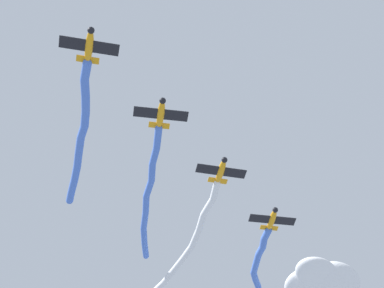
{
  "coord_description": "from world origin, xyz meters",
  "views": [
    {
      "loc": [
        -5.19,
        42.38,
        2.92
      ],
      "look_at": [
        -9.31,
        -11.68,
        59.18
      ],
      "focal_mm": 64.92,
      "sensor_mm": 36.0,
      "label": 1
    }
  ],
  "objects_px": {
    "airplane_lead": "(89,46)",
    "airplane_right_wing": "(221,171)",
    "airplane_left_wing": "(161,114)",
    "airplane_slot": "(272,219)"
  },
  "relations": [
    {
      "from": "airplane_lead",
      "to": "airplane_right_wing",
      "type": "height_order",
      "value": "airplane_right_wing"
    },
    {
      "from": "airplane_lead",
      "to": "airplane_left_wing",
      "type": "height_order",
      "value": "airplane_left_wing"
    },
    {
      "from": "airplane_lead",
      "to": "airplane_right_wing",
      "type": "xyz_separation_m",
      "value": [
        -14.88,
        -17.23,
        0.5
      ]
    },
    {
      "from": "airplane_left_wing",
      "to": "airplane_lead",
      "type": "bearing_deg",
      "value": -44.3
    },
    {
      "from": "airplane_lead",
      "to": "airplane_left_wing",
      "type": "xyz_separation_m",
      "value": [
        -7.44,
        -8.62,
        0.25
      ]
    },
    {
      "from": "airplane_right_wing",
      "to": "airplane_slot",
      "type": "distance_m",
      "value": 11.38
    },
    {
      "from": "airplane_left_wing",
      "to": "airplane_right_wing",
      "type": "xyz_separation_m",
      "value": [
        -7.45,
        -8.62,
        0.25
      ]
    },
    {
      "from": "airplane_lead",
      "to": "airplane_right_wing",
      "type": "relative_size",
      "value": 1.0
    },
    {
      "from": "airplane_lead",
      "to": "airplane_slot",
      "type": "relative_size",
      "value": 1.01
    },
    {
      "from": "airplane_lead",
      "to": "airplane_left_wing",
      "type": "bearing_deg",
      "value": 132.48
    }
  ]
}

